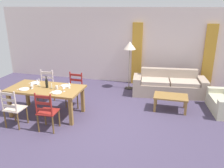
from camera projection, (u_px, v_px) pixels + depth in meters
ground_plane at (94, 121)px, 5.75m from camera, size 9.60×9.60×0.02m
wall_far at (123, 46)px, 8.33m from camera, size 9.60×0.16×2.70m
curtain_panel_left at (137, 54)px, 8.15m from camera, size 0.35×0.08×2.20m
curtain_panel_right at (209, 58)px, 7.57m from camera, size 0.35×0.08×2.20m
dining_table at (46, 91)px, 5.90m from camera, size 1.90×0.96×0.75m
dining_chair_near_left at (13, 108)px, 5.34m from camera, size 0.43×0.41×0.96m
dining_chair_near_right at (47, 112)px, 5.17m from camera, size 0.44×0.42×0.96m
dining_chair_far_left at (46, 87)px, 6.74m from camera, size 0.45×0.43×0.96m
dining_chair_far_right at (75, 90)px, 6.51m from camera, size 0.43×0.41×0.96m
dinner_plate_near_left at (24, 89)px, 5.75m from camera, size 0.24×0.24×0.02m
fork_near_left at (19, 89)px, 5.78m from camera, size 0.03×0.17×0.01m
dinner_plate_near_right at (57, 92)px, 5.53m from camera, size 0.24×0.24×0.02m
fork_near_right at (51, 92)px, 5.57m from camera, size 0.02×0.17×0.01m
dinner_plate_far_left at (35, 83)px, 6.20m from camera, size 0.24×0.24×0.02m
fork_far_left at (31, 83)px, 6.24m from camera, size 0.02×0.17×0.01m
dinner_plate_far_right at (66, 86)px, 5.99m from camera, size 0.24×0.24×0.02m
fork_far_right at (61, 85)px, 6.03m from camera, size 0.02×0.17×0.01m
wine_bottle at (47, 83)px, 5.84m from camera, size 0.07×0.07×0.32m
wine_glass_near_left at (31, 85)px, 5.77m from camera, size 0.06×0.06×0.16m
wine_glass_near_right at (64, 87)px, 5.58m from camera, size 0.06×0.06×0.16m
wine_glass_far_left at (37, 81)px, 6.05m from camera, size 0.06×0.06×0.16m
wine_glass_far_right at (69, 84)px, 5.81m from camera, size 0.06×0.06×0.16m
coffee_cup_primary at (57, 87)px, 5.76m from camera, size 0.07×0.07×0.09m
coffee_cup_secondary at (32, 86)px, 5.87m from camera, size 0.07×0.07×0.09m
candle_tall at (40, 85)px, 5.91m from camera, size 0.05×0.05×0.22m
candle_short at (52, 87)px, 5.77m from camera, size 0.05×0.05×0.15m
couch at (169, 86)px, 7.40m from camera, size 2.36×1.05×0.80m
coffee_table at (171, 98)px, 6.25m from camera, size 0.90×0.56×0.42m
standing_lamp at (130, 48)px, 7.53m from camera, size 0.40×0.40×1.64m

